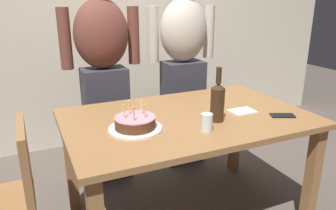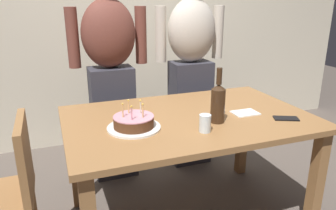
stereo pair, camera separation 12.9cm
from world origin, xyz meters
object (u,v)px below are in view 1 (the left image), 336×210
(wine_bottle, at_px, (218,101))
(cell_phone, at_px, (282,115))
(birthday_cake, at_px, (135,124))
(napkin_stack, at_px, (242,111))
(dining_chair, at_px, (8,195))
(person_man_bearded, at_px, (104,74))
(water_glass_near, at_px, (207,122))
(person_woman_cardigan, at_px, (183,67))

(wine_bottle, xyz_separation_m, cell_phone, (0.41, -0.10, -0.12))
(birthday_cake, bearing_deg, napkin_stack, -0.14)
(birthday_cake, distance_m, napkin_stack, 0.72)
(dining_chair, bearing_deg, birthday_cake, 91.77)
(wine_bottle, height_order, person_man_bearded, person_man_bearded)
(dining_chair, bearing_deg, water_glass_near, 81.46)
(wine_bottle, relative_size, cell_phone, 2.25)
(napkin_stack, bearing_deg, wine_bottle, -164.13)
(birthday_cake, bearing_deg, wine_bottle, -8.11)
(cell_phone, bearing_deg, wine_bottle, -168.98)
(water_glass_near, height_order, person_woman_cardigan, person_woman_cardigan)
(birthday_cake, relative_size, person_woman_cardigan, 0.18)
(napkin_stack, bearing_deg, dining_chair, -179.22)
(person_woman_cardigan, bearing_deg, person_man_bearded, 0.00)
(water_glass_near, xyz_separation_m, person_man_bearded, (-0.32, 1.02, 0.08))
(cell_phone, xyz_separation_m, person_woman_cardigan, (-0.18, 1.01, 0.13))
(wine_bottle, bearing_deg, person_man_bearded, 116.23)
(wine_bottle, height_order, cell_phone, wine_bottle)
(cell_phone, relative_size, napkin_stack, 0.91)
(water_glass_near, height_order, cell_phone, water_glass_near)
(wine_bottle, height_order, napkin_stack, wine_bottle)
(person_man_bearded, distance_m, person_woman_cardigan, 0.68)
(cell_phone, xyz_separation_m, person_man_bearded, (-0.86, 1.01, 0.13))
(water_glass_near, bearing_deg, napkin_stack, 25.08)
(birthday_cake, height_order, dining_chair, birthday_cake)
(wine_bottle, xyz_separation_m, person_woman_cardigan, (0.24, 0.91, 0.01))
(birthday_cake, height_order, water_glass_near, birthday_cake)
(napkin_stack, bearing_deg, water_glass_near, -154.92)
(water_glass_near, bearing_deg, person_woman_cardigan, 70.07)
(cell_phone, xyz_separation_m, napkin_stack, (-0.18, 0.17, 0.00))
(cell_phone, bearing_deg, water_glass_near, -154.76)
(wine_bottle, xyz_separation_m, person_man_bearded, (-0.45, 0.91, 0.01))
(water_glass_near, bearing_deg, birthday_cake, 153.68)
(cell_phone, xyz_separation_m, dining_chair, (-1.57, 0.15, -0.23))
(birthday_cake, bearing_deg, person_man_bearded, 87.45)
(person_man_bearded, height_order, dining_chair, person_man_bearded)
(birthday_cake, xyz_separation_m, person_woman_cardigan, (0.72, 0.84, 0.10))
(birthday_cake, distance_m, dining_chair, 0.72)
(napkin_stack, bearing_deg, person_man_bearded, 129.14)
(wine_bottle, height_order, dining_chair, wine_bottle)
(water_glass_near, relative_size, wine_bottle, 0.30)
(birthday_cake, relative_size, dining_chair, 0.34)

